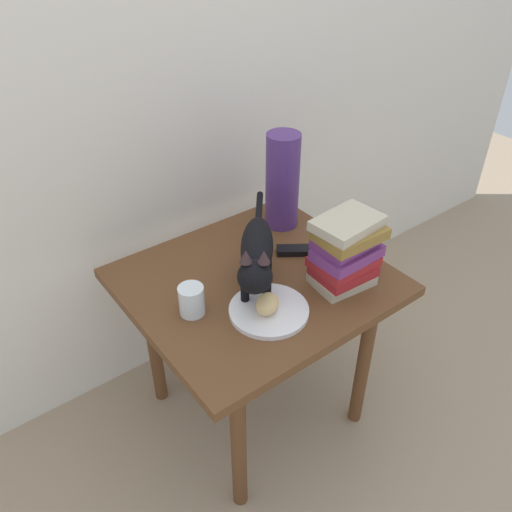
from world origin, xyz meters
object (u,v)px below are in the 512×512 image
object	(u,v)px
side_table	(256,299)
tv_remote	(301,250)
bread_roll	(267,304)
book_stack	(346,251)
candle_jar	(192,302)
cat	(257,253)
plate	(269,310)
green_vase	(282,181)

from	to	relation	value
side_table	tv_remote	distance (m)	0.21
side_table	tv_remote	xyz separation A→B (m)	(0.19, 0.02, 0.09)
bread_roll	tv_remote	bearing A→B (deg)	32.01
book_stack	candle_jar	distance (m)	0.45
cat	candle_jar	world-z (taller)	cat
plate	tv_remote	bearing A→B (deg)	32.15
plate	side_table	bearing A→B (deg)	65.84
tv_remote	plate	bearing A→B (deg)	-112.51
side_table	book_stack	distance (m)	0.32
candle_jar	tv_remote	size ratio (longest dim) A/B	0.57
book_stack	green_vase	xyz separation A→B (m)	(0.07, 0.36, 0.05)
side_table	bread_roll	xyz separation A→B (m)	(-0.07, -0.15, 0.12)
cat	book_stack	world-z (taller)	cat
plate	tv_remote	size ratio (longest dim) A/B	1.46
tv_remote	candle_jar	bearing A→B (deg)	-140.12
cat	book_stack	distance (m)	0.25
green_vase	tv_remote	bearing A→B (deg)	-109.97
plate	cat	size ratio (longest dim) A/B	0.56
cat	green_vase	world-z (taller)	green_vase
cat	book_stack	xyz separation A→B (m)	(0.22, -0.12, -0.02)
bread_roll	candle_jar	distance (m)	0.20
cat	candle_jar	size ratio (longest dim) A/B	4.56
bread_roll	candle_jar	size ratio (longest dim) A/B	0.94
cat	book_stack	size ratio (longest dim) A/B	1.77
book_stack	green_vase	distance (m)	0.37
plate	book_stack	size ratio (longest dim) A/B	1.00
book_stack	candle_jar	bearing A→B (deg)	159.74
book_stack	green_vase	bearing A→B (deg)	79.72
green_vase	plate	bearing A→B (deg)	-133.58
bread_roll	candle_jar	xyz separation A→B (m)	(-0.15, 0.13, -0.00)
candle_jar	bread_roll	bearing A→B (deg)	-40.21
bread_roll	book_stack	bearing A→B (deg)	-4.90
side_table	bread_roll	size ratio (longest dim) A/B	9.16
plate	green_vase	size ratio (longest dim) A/B	0.68
plate	book_stack	distance (m)	0.27
bread_roll	cat	world-z (taller)	cat
side_table	plate	xyz separation A→B (m)	(-0.06, -0.14, 0.09)
book_stack	tv_remote	distance (m)	0.21
candle_jar	book_stack	bearing A→B (deg)	-20.26
bread_roll	green_vase	distance (m)	0.48
book_stack	green_vase	size ratio (longest dim) A/B	0.68
candle_jar	tv_remote	bearing A→B (deg)	4.54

